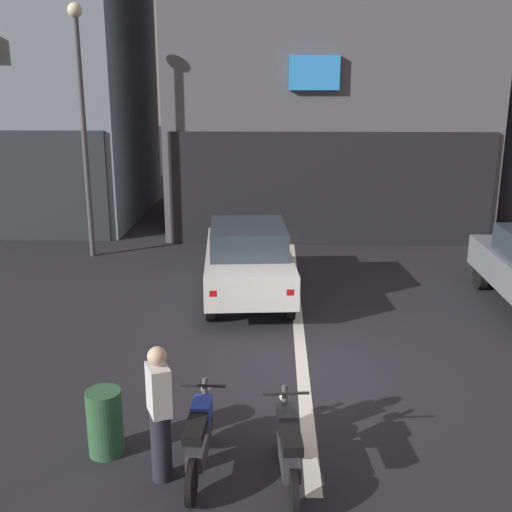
{
  "coord_description": "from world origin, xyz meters",
  "views": [
    {
      "loc": [
        -0.47,
        -8.85,
        4.46
      ],
      "look_at": [
        -0.81,
        2.0,
        1.4
      ],
      "focal_mm": 42.86,
      "sensor_mm": 36.0,
      "label": 1
    }
  ],
  "objects_px": {
    "car_white_crossing_near": "(248,258)",
    "motorcycle_blue_row_leftmost": "(200,437)",
    "motorcycle_black_row_left_mid": "(288,447)",
    "trash_bin": "(105,422)",
    "street_lamp": "(82,107)",
    "person_by_motorcycles": "(160,413)"
  },
  "relations": [
    {
      "from": "person_by_motorcycles",
      "to": "motorcycle_blue_row_leftmost",
      "type": "bearing_deg",
      "value": 20.02
    },
    {
      "from": "motorcycle_blue_row_leftmost",
      "to": "person_by_motorcycles",
      "type": "relative_size",
      "value": 1.0
    },
    {
      "from": "motorcycle_blue_row_leftmost",
      "to": "motorcycle_black_row_left_mid",
      "type": "distance_m",
      "value": 1.05
    },
    {
      "from": "trash_bin",
      "to": "person_by_motorcycles",
      "type": "bearing_deg",
      "value": -31.99
    },
    {
      "from": "street_lamp",
      "to": "person_by_motorcycles",
      "type": "xyz_separation_m",
      "value": [
        3.61,
        -9.57,
        -3.06
      ]
    },
    {
      "from": "motorcycle_black_row_left_mid",
      "to": "trash_bin",
      "type": "height_order",
      "value": "motorcycle_black_row_left_mid"
    },
    {
      "from": "car_white_crossing_near",
      "to": "motorcycle_blue_row_leftmost",
      "type": "bearing_deg",
      "value": -92.74
    },
    {
      "from": "street_lamp",
      "to": "motorcycle_black_row_left_mid",
      "type": "height_order",
      "value": "street_lamp"
    },
    {
      "from": "motorcycle_black_row_left_mid",
      "to": "trash_bin",
      "type": "distance_m",
      "value": 2.31
    },
    {
      "from": "motorcycle_blue_row_leftmost",
      "to": "motorcycle_black_row_left_mid",
      "type": "bearing_deg",
      "value": -8.93
    },
    {
      "from": "motorcycle_blue_row_leftmost",
      "to": "car_white_crossing_near",
      "type": "bearing_deg",
      "value": 87.26
    },
    {
      "from": "motorcycle_blue_row_leftmost",
      "to": "trash_bin",
      "type": "distance_m",
      "value": 1.26
    },
    {
      "from": "street_lamp",
      "to": "trash_bin",
      "type": "relative_size",
      "value": 7.5
    },
    {
      "from": "motorcycle_black_row_left_mid",
      "to": "trash_bin",
      "type": "bearing_deg",
      "value": 167.47
    },
    {
      "from": "motorcycle_blue_row_leftmost",
      "to": "motorcycle_black_row_left_mid",
      "type": "relative_size",
      "value": 1.0
    },
    {
      "from": "car_white_crossing_near",
      "to": "motorcycle_black_row_left_mid",
      "type": "bearing_deg",
      "value": -83.3
    },
    {
      "from": "car_white_crossing_near",
      "to": "motorcycle_black_row_left_mid",
      "type": "height_order",
      "value": "car_white_crossing_near"
    },
    {
      "from": "street_lamp",
      "to": "person_by_motorcycles",
      "type": "bearing_deg",
      "value": -69.32
    },
    {
      "from": "car_white_crossing_near",
      "to": "motorcycle_blue_row_leftmost",
      "type": "distance_m",
      "value": 6.2
    },
    {
      "from": "car_white_crossing_near",
      "to": "person_by_motorcycles",
      "type": "distance_m",
      "value": 6.38
    },
    {
      "from": "car_white_crossing_near",
      "to": "street_lamp",
      "type": "relative_size",
      "value": 0.66
    },
    {
      "from": "car_white_crossing_near",
      "to": "person_by_motorcycles",
      "type": "xyz_separation_m",
      "value": [
        -0.72,
        -6.33,
        -0.03
      ]
    }
  ]
}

